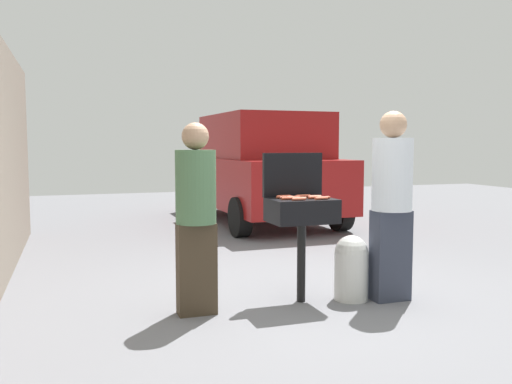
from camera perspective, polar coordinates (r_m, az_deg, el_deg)
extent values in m
plane|color=slate|center=(5.28, 5.43, -11.19)|extent=(24.00, 24.00, 0.00)
cylinder|color=black|center=(5.12, 4.79, -7.36)|extent=(0.08, 0.08, 0.75)
cube|color=black|center=(5.03, 4.83, -1.95)|extent=(0.60, 0.44, 0.22)
cube|color=black|center=(5.21, 3.88, 1.82)|extent=(0.60, 0.05, 0.42)
cylinder|color=#C6593D|center=(4.92, 4.58, -0.67)|extent=(0.13, 0.03, 0.03)
cylinder|color=#C6593D|center=(5.16, 5.04, -0.40)|extent=(0.13, 0.04, 0.03)
cylinder|color=#B74C33|center=(5.00, 3.95, -0.58)|extent=(0.13, 0.04, 0.03)
cylinder|color=#B74C33|center=(5.01, 3.18, -0.56)|extent=(0.13, 0.03, 0.03)
cylinder|color=#AD4228|center=(5.10, 2.96, -0.46)|extent=(0.13, 0.03, 0.03)
cylinder|color=#AD4228|center=(5.01, 6.18, -0.58)|extent=(0.13, 0.04, 0.03)
cylinder|color=#C6593D|center=(5.07, 6.24, -0.51)|extent=(0.13, 0.04, 0.03)
cylinder|color=#C6593D|center=(4.94, 6.91, -0.67)|extent=(0.13, 0.04, 0.03)
cylinder|color=#B74C33|center=(5.04, 2.87, -0.53)|extent=(0.13, 0.03, 0.03)
cylinder|color=#B74C33|center=(5.11, 6.16, -0.47)|extent=(0.13, 0.03, 0.03)
cylinder|color=#AD4228|center=(4.91, 3.40, -0.68)|extent=(0.13, 0.03, 0.03)
cylinder|color=#B74C33|center=(5.12, 4.88, -0.45)|extent=(0.13, 0.03, 0.03)
cylinder|color=#C6593D|center=(4.85, 4.54, -0.75)|extent=(0.13, 0.03, 0.03)
cylinder|color=#B74C33|center=(5.00, 7.10, -0.60)|extent=(0.13, 0.03, 0.03)
cylinder|color=silver|center=(5.27, 9.99, -8.69)|extent=(0.32, 0.32, 0.46)
sphere|color=silver|center=(5.22, 10.03, -6.23)|extent=(0.31, 0.31, 0.31)
cube|color=#3F3323|center=(4.76, -6.28, -8.04)|extent=(0.33, 0.18, 0.80)
cylinder|color=#4C724C|center=(4.65, -6.37, 0.55)|extent=(0.35, 0.35, 0.63)
sphere|color=tan|center=(4.64, -6.42, 5.86)|extent=(0.23, 0.23, 0.23)
cube|color=#333847|center=(5.29, 13.98, -6.50)|extent=(0.36, 0.20, 0.86)
cylinder|color=silver|center=(5.20, 14.16, 1.80)|extent=(0.37, 0.37, 0.68)
sphere|color=tan|center=(5.19, 14.27, 6.91)|extent=(0.25, 0.25, 0.25)
cube|color=maroon|center=(10.32, 0.33, 1.14)|extent=(2.00, 4.44, 0.90)
cube|color=maroon|center=(10.11, 0.73, 5.88)|extent=(1.82, 2.64, 0.80)
cylinder|color=black|center=(9.35, 8.87, -2.10)|extent=(0.24, 0.65, 0.64)
cylinder|color=black|center=(8.62, -1.69, -2.65)|extent=(0.24, 0.65, 0.64)
cylinder|color=black|center=(12.11, 1.76, -0.42)|extent=(0.24, 0.65, 0.64)
cylinder|color=black|center=(11.56, -6.56, -0.71)|extent=(0.24, 0.65, 0.64)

